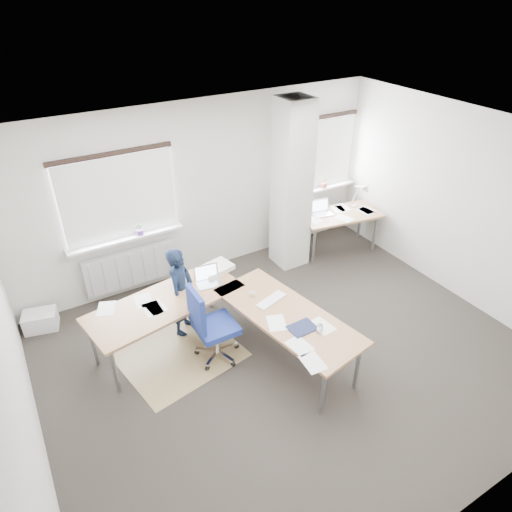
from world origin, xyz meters
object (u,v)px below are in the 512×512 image
desk_side (340,216)px  person (181,291)px  desk_main (227,308)px  task_chair (214,339)px

desk_side → person: 3.29m
desk_main → desk_side: bearing=13.9°
task_chair → desk_side: bearing=23.7°
task_chair → person: 0.80m
desk_main → task_chair: (-0.23, -0.05, -0.38)m
desk_main → task_chair: bearing=-178.9°
desk_main → person: 0.76m
desk_main → desk_side: (2.88, 1.28, -0.01)m
desk_main → person: (-0.35, 0.67, -0.04)m
desk_main → task_chair: 0.45m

